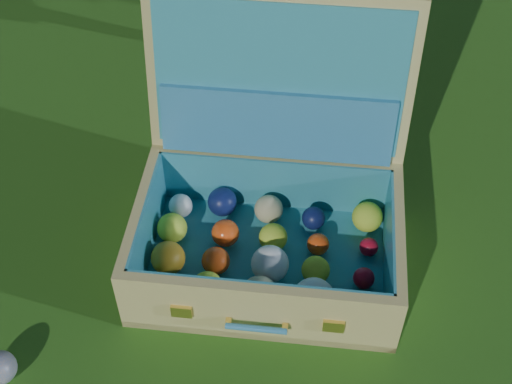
# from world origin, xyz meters

# --- Properties ---
(ground) EXTENTS (60.00, 60.00, 0.00)m
(ground) POSITION_xyz_m (0.00, 0.00, 0.00)
(ground) COLOR #215114
(ground) RESTS_ON ground
(suitcase) EXTENTS (0.79, 0.74, 0.60)m
(suitcase) POSITION_xyz_m (0.19, 0.11, 0.17)
(suitcase) COLOR #CCBD6E
(suitcase) RESTS_ON ground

